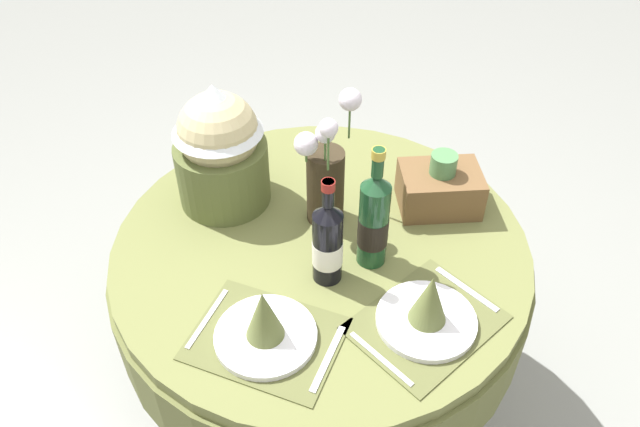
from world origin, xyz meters
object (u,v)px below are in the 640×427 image
(place_setting_right, at_px, (428,311))
(place_setting_left, at_px, (265,326))
(woven_basket_side_right, at_px, (440,187))
(wine_bottle_left, at_px, (374,220))
(flower_vase, at_px, (326,173))
(dining_table, at_px, (321,279))
(gift_tub_back_left, at_px, (219,142))
(wine_bottle_right, at_px, (328,242))

(place_setting_right, bearing_deg, place_setting_left, -177.29)
(place_setting_right, height_order, woven_basket_side_right, woven_basket_side_right)
(wine_bottle_left, bearing_deg, flower_vase, 121.47)
(dining_table, bearing_deg, flower_vase, 78.29)
(wine_bottle_left, height_order, woven_basket_side_right, wine_bottle_left)
(place_setting_left, relative_size, flower_vase, 1.12)
(wine_bottle_left, distance_m, gift_tub_back_left, 0.48)
(wine_bottle_left, bearing_deg, gift_tub_back_left, 144.18)
(place_setting_right, xyz_separation_m, flower_vase, (-0.21, 0.40, 0.11))
(gift_tub_back_left, xyz_separation_m, woven_basket_side_right, (0.61, -0.08, -0.13))
(dining_table, distance_m, place_setting_left, 0.40)
(dining_table, height_order, wine_bottle_right, wine_bottle_right)
(place_setting_right, bearing_deg, flower_vase, 117.77)
(place_setting_right, height_order, flower_vase, flower_vase)
(flower_vase, relative_size, wine_bottle_left, 1.05)
(place_setting_left, xyz_separation_m, woven_basket_side_right, (0.50, 0.44, 0.02))
(flower_vase, distance_m, wine_bottle_left, 0.20)
(place_setting_left, distance_m, wine_bottle_right, 0.26)
(flower_vase, relative_size, wine_bottle_right, 1.20)
(wine_bottle_right, bearing_deg, woven_basket_side_right, 36.77)
(wine_bottle_left, relative_size, gift_tub_back_left, 0.94)
(dining_table, distance_m, wine_bottle_right, 0.29)
(place_setting_left, bearing_deg, gift_tub_back_left, 102.00)
(place_setting_right, bearing_deg, woven_basket_side_right, 74.37)
(dining_table, xyz_separation_m, wine_bottle_left, (0.13, -0.07, 0.29))
(dining_table, xyz_separation_m, wine_bottle_right, (0.01, -0.12, 0.27))
(place_setting_left, height_order, flower_vase, flower_vase)
(dining_table, distance_m, wine_bottle_left, 0.32)
(wine_bottle_right, bearing_deg, place_setting_left, -130.15)
(place_setting_right, distance_m, gift_tub_back_left, 0.72)
(dining_table, height_order, place_setting_right, place_setting_right)
(place_setting_left, height_order, wine_bottle_left, wine_bottle_left)
(place_setting_left, xyz_separation_m, flower_vase, (0.17, 0.41, 0.11))
(wine_bottle_left, xyz_separation_m, woven_basket_side_right, (0.22, 0.20, -0.07))
(dining_table, height_order, flower_vase, flower_vase)
(wine_bottle_left, distance_m, wine_bottle_right, 0.13)
(dining_table, distance_m, woven_basket_side_right, 0.43)
(place_setting_left, bearing_deg, woven_basket_side_right, 41.56)
(place_setting_left, relative_size, woven_basket_side_right, 1.87)
(flower_vase, bearing_deg, wine_bottle_left, -58.53)
(place_setting_left, height_order, woven_basket_side_right, woven_basket_side_right)
(wine_bottle_left, bearing_deg, place_setting_left, -139.21)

